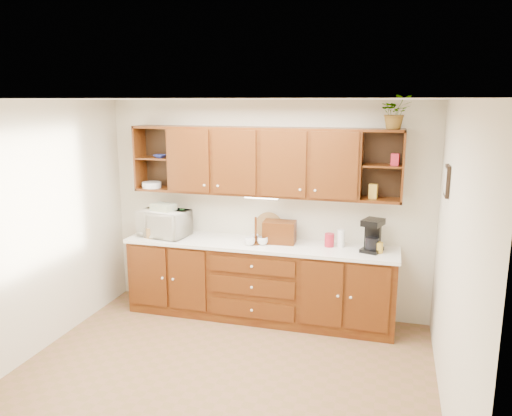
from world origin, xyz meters
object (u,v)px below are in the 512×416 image
Objects in this scene: bread_box at (280,232)px; potted_plant at (395,112)px; microwave at (164,223)px; coffee_maker at (372,236)px.

potted_plant is (1.24, 0.01, 1.40)m from bread_box.
potted_plant reaches higher than bread_box.
microwave is 1.57× the size of bread_box.
potted_plant is at bearing -2.63° from bread_box.
coffee_maker is (2.52, 0.04, 0.01)m from microwave.
potted_plant reaches higher than microwave.
coffee_maker is 1.36m from potted_plant.
microwave is 1.45m from bread_box.
bread_box is 1.02× the size of coffee_maker.
coffee_maker reaches higher than microwave.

